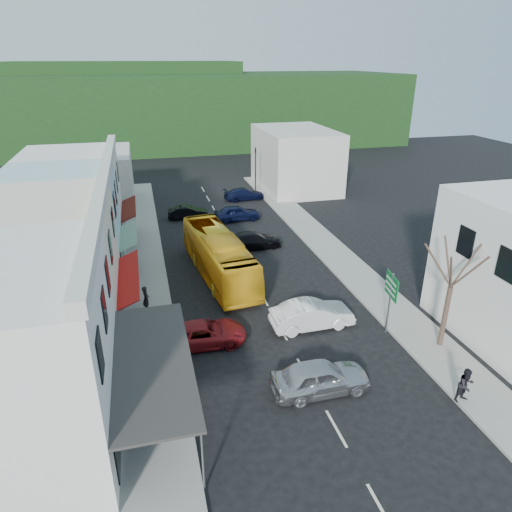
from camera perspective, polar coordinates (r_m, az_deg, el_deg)
The scene contains 20 objects.
ground at distance 27.18m, azimuth 3.17°, elevation -9.20°, with size 120.00×120.00×0.00m, color black.
sidewalk_left at distance 34.94m, azimuth -13.68°, elevation -1.87°, with size 3.00×52.00×0.15m, color gray.
sidewalk_right at distance 37.86m, azimuth 9.54°, elevation 0.53°, with size 3.00×52.00×0.15m, color gray.
shopfront_row at distance 29.30m, azimuth -23.87°, elevation 0.04°, with size 8.25×30.00×8.00m.
distant_block_left at distance 50.35m, azimuth -19.77°, elevation 8.80°, with size 8.00×10.00×6.00m, color #B7B2A8.
distant_block_right at distance 55.93m, azimuth 4.94°, elevation 11.98°, with size 8.00×12.00×7.00m, color #B7B2A8.
hillside at distance 87.36m, azimuth -11.13°, elevation 17.98°, with size 80.00×26.00×14.00m.
bus at distance 32.98m, azimuth -4.72°, elevation 0.01°, with size 2.50×11.60×3.10m, color yellow.
car_silver at distance 22.60m, azimuth 8.02°, elevation -15.00°, with size 1.80×4.40×1.40m, color #B6B6BB.
car_white at distance 27.28m, azimuth 7.00°, elevation -7.49°, with size 1.80×4.40×1.40m, color silver.
car_red at distance 25.75m, azimuth -6.58°, elevation -9.54°, with size 1.90×4.60×1.40m, color maroon.
car_black_near at distance 38.01m, azimuth -0.35°, elevation 1.99°, with size 1.84×4.50×1.40m, color black.
car_navy_mid at distance 44.67m, azimuth -2.39°, elevation 5.32°, with size 1.80×4.40×1.40m, color black.
car_black_far at distance 45.65m, azimuth -8.52°, elevation 5.49°, with size 1.80×4.40×1.40m, color black.
car_navy_far at distance 51.39m, azimuth -1.49°, elevation 7.80°, with size 1.84×4.50×1.40m, color black.
pedestrian_left at distance 29.08m, azimuth -13.58°, elevation -5.24°, with size 0.60×0.40×1.70m, color black.
pedestrian_right at distance 23.59m, azimuth 24.76°, elevation -14.49°, with size 0.70×0.44×1.70m, color black.
direction_sign at distance 26.99m, azimuth 16.32°, elevation -5.78°, with size 0.46×1.72×3.81m, color #0C6129, non-canonical shape.
street_tree at distance 25.91m, azimuth 23.16°, elevation -3.56°, with size 2.67×2.67×7.43m, color #3A2920, non-canonical shape.
traffic_signal at distance 53.62m, azimuth -0.06°, elevation 10.63°, with size 0.64×1.11×5.31m, color black, non-canonical shape.
Camera 1 is at (-7.09, -21.72, 14.73)m, focal length 32.00 mm.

